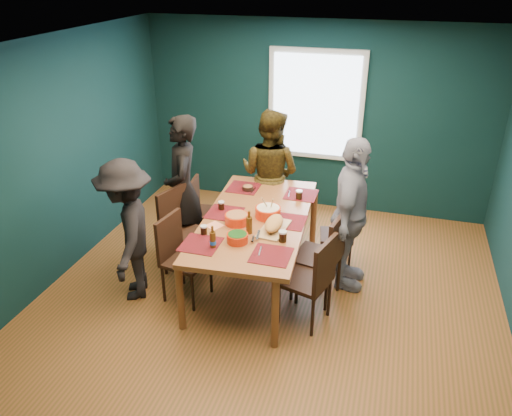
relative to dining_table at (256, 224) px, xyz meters
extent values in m
cube|color=#9A542C|center=(0.24, -0.26, -0.77)|extent=(5.00, 5.00, 0.01)
cube|color=white|center=(0.24, -0.26, 1.94)|extent=(5.00, 5.00, 0.01)
cube|color=#0D2B2D|center=(-2.26, -0.26, 0.59)|extent=(0.01, 5.00, 2.70)
cube|color=#0D2B2D|center=(0.24, 2.24, 0.59)|extent=(5.00, 0.01, 2.70)
cube|color=#0D2B2D|center=(0.24, -2.76, 0.59)|extent=(5.00, 0.01, 2.70)
cube|color=silver|center=(0.24, 2.21, 0.79)|extent=(1.35, 0.06, 1.55)
cube|color=brown|center=(0.00, 0.00, 0.05)|extent=(1.25, 2.28, 0.06)
cylinder|color=brown|center=(-0.49, -1.02, -0.37)|extent=(0.08, 0.08, 0.78)
cylinder|color=brown|center=(0.49, -1.02, -0.37)|extent=(0.08, 0.08, 0.78)
cylinder|color=brown|center=(-0.49, 1.02, -0.37)|extent=(0.08, 0.08, 0.78)
cylinder|color=brown|center=(0.49, 1.02, -0.37)|extent=(0.08, 0.08, 0.78)
cube|color=black|center=(-0.85, 0.71, -0.33)|extent=(0.45, 0.45, 0.04)
cube|color=black|center=(-1.03, 0.69, -0.09)|extent=(0.09, 0.40, 0.44)
cylinder|color=black|center=(-0.99, 0.52, -0.56)|extent=(0.03, 0.03, 0.41)
cylinder|color=black|center=(-0.66, 0.56, -0.56)|extent=(0.03, 0.03, 0.41)
cylinder|color=black|center=(-1.04, 0.86, -0.56)|extent=(0.03, 0.03, 0.41)
cylinder|color=black|center=(-0.70, 0.90, -0.56)|extent=(0.03, 0.03, 0.41)
cube|color=black|center=(-0.82, -0.04, -0.26)|extent=(0.60, 0.60, 0.04)
cube|color=black|center=(-1.02, 0.03, 0.02)|extent=(0.19, 0.46, 0.51)
cylinder|color=black|center=(-1.07, -0.16, -0.52)|extent=(0.04, 0.04, 0.48)
cylinder|color=black|center=(-0.69, -0.29, -0.52)|extent=(0.04, 0.04, 0.48)
cylinder|color=black|center=(-0.94, 0.22, -0.52)|extent=(0.04, 0.04, 0.48)
cylinder|color=black|center=(-0.56, 0.09, -0.52)|extent=(0.04, 0.04, 0.48)
cube|color=black|center=(-0.64, -0.51, -0.29)|extent=(0.51, 0.51, 0.04)
cube|color=black|center=(-0.83, -0.47, -0.03)|extent=(0.12, 0.44, 0.48)
cylinder|color=black|center=(-0.85, -0.66, -0.54)|extent=(0.03, 0.03, 0.45)
cylinder|color=black|center=(-0.48, -0.72, -0.54)|extent=(0.03, 0.03, 0.45)
cylinder|color=black|center=(-0.79, -0.29, -0.54)|extent=(0.03, 0.03, 0.45)
cylinder|color=black|center=(-0.42, -0.35, -0.54)|extent=(0.03, 0.03, 0.45)
cube|color=black|center=(0.84, 0.60, -0.35)|extent=(0.44, 0.44, 0.04)
cube|color=black|center=(1.01, 0.63, -0.12)|extent=(0.10, 0.38, 0.42)
cylinder|color=black|center=(0.71, 0.41, -0.56)|extent=(0.03, 0.03, 0.39)
cylinder|color=black|center=(1.03, 0.47, -0.56)|extent=(0.03, 0.03, 0.39)
cylinder|color=black|center=(0.65, 0.74, -0.56)|extent=(0.03, 0.03, 0.39)
cylinder|color=black|center=(0.97, 0.79, -0.56)|extent=(0.03, 0.03, 0.39)
cube|color=black|center=(0.71, -0.08, -0.26)|extent=(0.55, 0.55, 0.04)
cube|color=black|center=(0.92, -0.13, 0.02)|extent=(0.14, 0.47, 0.51)
cylinder|color=black|center=(0.48, -0.24, -0.52)|extent=(0.04, 0.04, 0.48)
cylinder|color=black|center=(0.87, -0.32, -0.52)|extent=(0.04, 0.04, 0.48)
cylinder|color=black|center=(0.56, 0.15, -0.52)|extent=(0.04, 0.04, 0.48)
cylinder|color=black|center=(0.95, 0.07, -0.52)|extent=(0.04, 0.04, 0.48)
cube|color=black|center=(0.68, -0.53, -0.28)|extent=(0.56, 0.56, 0.04)
cube|color=black|center=(0.87, -0.59, -0.01)|extent=(0.17, 0.44, 0.49)
cylinder|color=black|center=(0.44, -0.66, -0.53)|extent=(0.03, 0.03, 0.46)
cylinder|color=black|center=(0.81, -0.77, -0.53)|extent=(0.03, 0.03, 0.46)
cylinder|color=black|center=(0.55, -0.29, -0.53)|extent=(0.03, 0.03, 0.46)
cylinder|color=black|center=(0.92, -0.40, -0.53)|extent=(0.03, 0.03, 0.46)
imported|color=black|center=(-1.01, 0.33, 0.15)|extent=(0.66, 0.78, 1.82)
imported|color=black|center=(-0.15, 1.19, 0.10)|extent=(0.97, 0.83, 1.73)
imported|color=white|center=(1.01, 0.24, 0.13)|extent=(0.46, 1.05, 1.77)
imported|color=black|center=(-1.24, -0.61, 0.04)|extent=(0.94, 1.18, 1.60)
cylinder|color=red|center=(-0.16, -0.19, 0.13)|extent=(0.26, 0.26, 0.10)
cylinder|color=olive|center=(-0.16, -0.19, 0.18)|extent=(0.23, 0.23, 0.02)
cylinder|color=red|center=(0.13, 0.05, 0.14)|extent=(0.28, 0.28, 0.11)
cylinder|color=beige|center=(0.13, 0.05, 0.19)|extent=(0.25, 0.25, 0.02)
cylinder|color=tan|center=(0.17, 0.05, 0.23)|extent=(0.08, 0.16, 0.23)
cylinder|color=tan|center=(0.10, 0.05, 0.23)|extent=(0.07, 0.16, 0.23)
cylinder|color=red|center=(-0.03, -0.57, 0.12)|extent=(0.22, 0.22, 0.09)
cylinder|color=#174711|center=(-0.03, -0.57, 0.17)|extent=(0.19, 0.19, 0.02)
cube|color=tan|center=(0.26, -0.22, 0.09)|extent=(0.29, 0.51, 0.02)
ellipsoid|color=#CD8C49|center=(0.26, -0.22, 0.15)|extent=(0.21, 0.40, 0.11)
cube|color=silver|center=(0.15, -0.41, 0.11)|extent=(0.05, 0.20, 0.00)
cylinder|color=black|center=(0.12, -0.52, 0.11)|extent=(0.04, 0.11, 0.02)
sphere|color=#135313|center=(0.26, -0.32, 0.16)|extent=(0.03, 0.03, 0.03)
sphere|color=#135313|center=(0.26, -0.22, 0.16)|extent=(0.03, 0.03, 0.03)
sphere|color=#135313|center=(0.26, -0.11, 0.16)|extent=(0.03, 0.03, 0.03)
cylinder|color=black|center=(-0.29, 0.66, 0.11)|extent=(0.14, 0.14, 0.05)
cylinder|color=olive|center=(-0.29, 0.66, 0.13)|extent=(0.11, 0.11, 0.01)
cylinder|color=#47290C|center=(-0.22, -0.74, 0.16)|extent=(0.06, 0.06, 0.17)
cylinder|color=#47290C|center=(-0.22, -0.74, 0.28)|extent=(0.02, 0.02, 0.07)
cylinder|color=blue|center=(-0.22, -0.74, 0.14)|extent=(0.06, 0.06, 0.04)
cylinder|color=#47290C|center=(0.03, -0.36, 0.17)|extent=(0.06, 0.06, 0.18)
cylinder|color=#47290C|center=(0.03, -0.36, 0.30)|extent=(0.03, 0.03, 0.07)
cylinder|color=black|center=(-0.41, -0.51, 0.13)|extent=(0.07, 0.07, 0.10)
cylinder|color=silver|center=(-0.41, -0.51, 0.17)|extent=(0.07, 0.07, 0.01)
cylinder|color=black|center=(0.41, -0.43, 0.14)|extent=(0.08, 0.08, 0.11)
cylinder|color=silver|center=(0.41, -0.43, 0.19)|extent=(0.08, 0.08, 0.02)
cylinder|color=black|center=(0.36, 0.59, 0.13)|extent=(0.08, 0.08, 0.11)
cylinder|color=silver|center=(0.36, 0.59, 0.18)|extent=(0.08, 0.08, 0.02)
cylinder|color=black|center=(-0.43, 0.07, 0.13)|extent=(0.07, 0.07, 0.10)
cylinder|color=silver|center=(-0.43, 0.07, 0.17)|extent=(0.07, 0.07, 0.01)
cube|color=#F18965|center=(0.34, 0.06, 0.08)|extent=(0.17, 0.17, 0.00)
cube|color=#F18965|center=(-0.37, -0.31, 0.08)|extent=(0.21, 0.21, 0.00)
cube|color=#F18965|center=(0.37, -0.69, 0.08)|extent=(0.20, 0.20, 0.00)
camera|label=1|loc=(1.36, -4.68, 2.62)|focal=35.00mm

